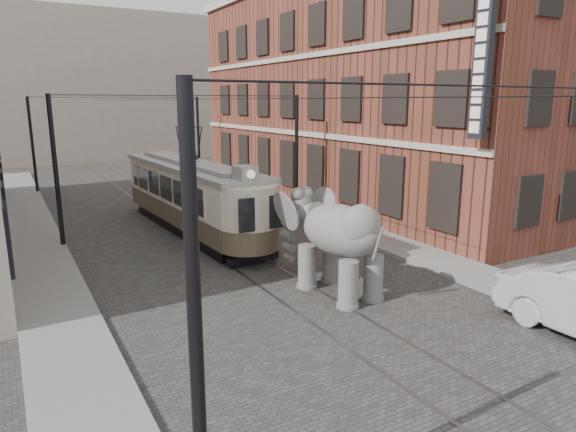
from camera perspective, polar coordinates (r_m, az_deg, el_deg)
ground at (r=18.00m, az=-3.69°, el=-5.78°), size 120.00×120.00×0.00m
tram_rails at (r=18.00m, az=-3.69°, el=-5.74°), size 1.54×80.00×0.02m
sidewalk_right at (r=21.16m, az=11.10°, el=-2.94°), size 2.00×60.00×0.15m
sidewalk_left at (r=16.42m, az=-24.80°, el=-8.58°), size 2.00×60.00×0.15m
brick_building at (r=30.54m, az=7.71°, el=13.21°), size 8.00×26.00×12.00m
distant_block at (r=55.89m, az=-22.53°, el=13.17°), size 28.00×10.00×14.00m
catenary at (r=21.79m, az=-10.06°, el=5.41°), size 11.00×30.20×6.00m
tram at (r=22.89m, az=-10.85°, el=4.03°), size 2.96×11.82×4.65m
elephant at (r=15.25m, az=5.83°, el=-3.27°), size 3.19×5.21×3.05m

